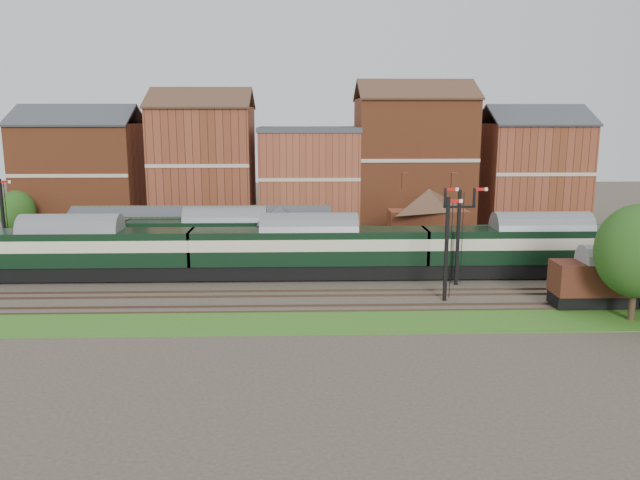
{
  "coord_description": "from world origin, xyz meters",
  "views": [
    {
      "loc": [
        -0.94,
        -52.76,
        13.91
      ],
      "look_at": [
        0.7,
        2.0,
        3.0
      ],
      "focal_mm": 35.0,
      "sensor_mm": 36.0,
      "label": 1
    }
  ],
  "objects_px": {
    "signal_box": "(279,236)",
    "semaphore_bracket": "(459,230)",
    "goods_van_a": "(594,280)",
    "platform_railcar": "(226,236)",
    "dmu_train": "(309,248)"
  },
  "relations": [
    {
      "from": "dmu_train",
      "to": "platform_railcar",
      "type": "bearing_deg",
      "value": 140.64
    },
    {
      "from": "goods_van_a",
      "to": "platform_railcar",
      "type": "bearing_deg",
      "value": 151.7
    },
    {
      "from": "dmu_train",
      "to": "platform_railcar",
      "type": "height_order",
      "value": "dmu_train"
    },
    {
      "from": "signal_box",
      "to": "semaphore_bracket",
      "type": "height_order",
      "value": "semaphore_bracket"
    },
    {
      "from": "signal_box",
      "to": "platform_railcar",
      "type": "relative_size",
      "value": 0.31
    },
    {
      "from": "signal_box",
      "to": "goods_van_a",
      "type": "relative_size",
      "value": 1.01
    },
    {
      "from": "signal_box",
      "to": "semaphore_bracket",
      "type": "relative_size",
      "value": 0.73
    },
    {
      "from": "signal_box",
      "to": "goods_van_a",
      "type": "xyz_separation_m",
      "value": [
        23.54,
        -12.25,
        -1.14
      ]
    },
    {
      "from": "dmu_train",
      "to": "goods_van_a",
      "type": "distance_m",
      "value": 22.73
    },
    {
      "from": "semaphore_bracket",
      "to": "dmu_train",
      "type": "xyz_separation_m",
      "value": [
        -12.36,
        2.5,
        -1.92
      ]
    },
    {
      "from": "semaphore_bracket",
      "to": "dmu_train",
      "type": "bearing_deg",
      "value": 168.57
    },
    {
      "from": "dmu_train",
      "to": "goods_van_a",
      "type": "bearing_deg",
      "value": -23.33
    },
    {
      "from": "signal_box",
      "to": "dmu_train",
      "type": "height_order",
      "value": "signal_box"
    },
    {
      "from": "dmu_train",
      "to": "semaphore_bracket",
      "type": "bearing_deg",
      "value": -11.43
    },
    {
      "from": "platform_railcar",
      "to": "signal_box",
      "type": "bearing_deg",
      "value": -31.77
    }
  ]
}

